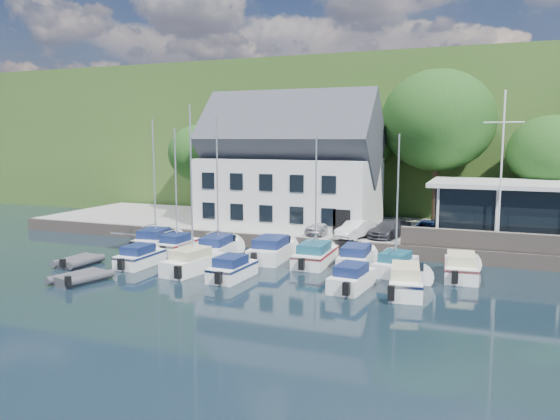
# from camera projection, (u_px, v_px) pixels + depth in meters

# --- Properties ---
(ground) EXTENTS (180.00, 180.00, 0.00)m
(ground) POSITION_uv_depth(u_px,v_px,m) (306.00, 298.00, 28.03)
(ground) COLOR black
(ground) RESTS_ON ground
(quay) EXTENTS (60.00, 13.00, 1.00)m
(quay) POSITION_uv_depth(u_px,v_px,m) (376.00, 234.00, 44.11)
(quay) COLOR #989893
(quay) RESTS_ON ground
(quay_face) EXTENTS (60.00, 0.30, 1.00)m
(quay_face) POSITION_uv_depth(u_px,v_px,m) (357.00, 249.00, 38.11)
(quay_face) COLOR #6B5F56
(quay_face) RESTS_ON ground
(hillside) EXTENTS (160.00, 75.00, 16.00)m
(hillside) POSITION_uv_depth(u_px,v_px,m) (436.00, 139.00, 84.16)
(hillside) COLOR #33501E
(hillside) RESTS_ON ground
(field_patch) EXTENTS (50.00, 30.00, 0.30)m
(field_patch) POSITION_uv_depth(u_px,v_px,m) (494.00, 88.00, 87.56)
(field_patch) COLOR #4E5D2E
(field_patch) RESTS_ON hillside
(harbor_building) EXTENTS (14.40, 8.20, 8.70)m
(harbor_building) POSITION_uv_depth(u_px,v_px,m) (290.00, 172.00, 45.09)
(harbor_building) COLOR silver
(harbor_building) RESTS_ON quay
(club_pavilion) EXTENTS (13.20, 7.20, 4.10)m
(club_pavilion) POSITION_uv_depth(u_px,v_px,m) (527.00, 211.00, 38.39)
(club_pavilion) COLOR black
(club_pavilion) RESTS_ON quay
(seawall) EXTENTS (18.00, 0.50, 1.20)m
(seawall) POSITION_uv_depth(u_px,v_px,m) (547.00, 244.00, 33.98)
(seawall) COLOR #6B5F56
(seawall) RESTS_ON quay
(gangway) EXTENTS (1.20, 6.00, 1.40)m
(gangway) POSITION_uv_depth(u_px,v_px,m) (142.00, 244.00, 42.33)
(gangway) COLOR silver
(gangway) RESTS_ON ground
(car_silver) EXTENTS (2.25, 3.86, 1.23)m
(car_silver) POSITION_uv_depth(u_px,v_px,m) (323.00, 226.00, 40.99)
(car_silver) COLOR #AEAFB3
(car_silver) RESTS_ON quay
(car_white) EXTENTS (2.45, 4.11, 1.28)m
(car_white) POSITION_uv_depth(u_px,v_px,m) (356.00, 229.00, 39.41)
(car_white) COLOR silver
(car_white) RESTS_ON quay
(car_dgrey) EXTENTS (3.07, 4.66, 1.25)m
(car_dgrey) POSITION_uv_depth(u_px,v_px,m) (390.00, 229.00, 39.73)
(car_dgrey) COLOR #313136
(car_dgrey) RESTS_ON quay
(car_blue) EXTENTS (2.09, 4.21, 1.38)m
(car_blue) POSITION_uv_depth(u_px,v_px,m) (427.00, 229.00, 38.99)
(car_blue) COLOR navy
(car_blue) RESTS_ON quay
(flagpole) EXTENTS (2.45, 0.20, 10.22)m
(flagpole) POSITION_uv_depth(u_px,v_px,m) (501.00, 170.00, 35.35)
(flagpole) COLOR silver
(flagpole) RESTS_ON quay
(tree_0) EXTENTS (6.21, 6.21, 8.48)m
(tree_0) POSITION_uv_depth(u_px,v_px,m) (200.00, 168.00, 53.57)
(tree_0) COLOR #11330F
(tree_0) RESTS_ON quay
(tree_1) EXTENTS (7.13, 7.13, 9.74)m
(tree_1) POSITION_uv_depth(u_px,v_px,m) (269.00, 162.00, 52.17)
(tree_1) COLOR #11330F
(tree_1) RESTS_ON quay
(tree_2) EXTENTS (7.83, 7.83, 10.70)m
(tree_2) POSITION_uv_depth(u_px,v_px,m) (351.00, 158.00, 48.97)
(tree_2) COLOR #11330F
(tree_2) RESTS_ON quay
(tree_3) EXTENTS (9.40, 9.40, 12.85)m
(tree_3) POSITION_uv_depth(u_px,v_px,m) (437.00, 147.00, 45.64)
(tree_3) COLOR #11330F
(tree_3) RESTS_ON quay
(tree_4) EXTENTS (6.56, 6.56, 8.96)m
(tree_4) POSITION_uv_depth(u_px,v_px,m) (550.00, 173.00, 42.32)
(tree_4) COLOR #11330F
(tree_4) RESTS_ON quay
(boat_r1_0) EXTENTS (3.16, 6.43, 9.42)m
(boat_r1_0) POSITION_uv_depth(u_px,v_px,m) (154.00, 186.00, 39.83)
(boat_r1_0) COLOR white
(boat_r1_0) RESTS_ON ground
(boat_r1_1) EXTENTS (1.97, 5.17, 8.48)m
(boat_r1_1) POSITION_uv_depth(u_px,v_px,m) (176.00, 194.00, 38.59)
(boat_r1_1) COLOR white
(boat_r1_1) RESTS_ON ground
(boat_r1_2) EXTENTS (2.52, 6.87, 9.28)m
(boat_r1_2) POSITION_uv_depth(u_px,v_px,m) (217.00, 190.00, 37.16)
(boat_r1_2) COLOR white
(boat_r1_2) RESTS_ON ground
(boat_r1_3) EXTENTS (2.70, 7.21, 1.56)m
(boat_r1_3) POSITION_uv_depth(u_px,v_px,m) (272.00, 248.00, 37.00)
(boat_r1_3) COLOR white
(boat_r1_3) RESTS_ON ground
(boat_r1_4) EXTENTS (2.31, 6.73, 8.90)m
(boat_r1_4) POSITION_uv_depth(u_px,v_px,m) (316.00, 196.00, 35.07)
(boat_r1_4) COLOR white
(boat_r1_4) RESTS_ON ground
(boat_r1_5) EXTENTS (2.31, 6.30, 1.43)m
(boat_r1_5) POSITION_uv_depth(u_px,v_px,m) (357.00, 256.00, 34.82)
(boat_r1_5) COLOR white
(boat_r1_5) RESTS_ON ground
(boat_r1_6) EXTENTS (2.78, 5.72, 8.22)m
(boat_r1_6) POSITION_uv_depth(u_px,v_px,m) (397.00, 206.00, 32.75)
(boat_r1_6) COLOR white
(boat_r1_6) RESTS_ON ground
(boat_r1_7) EXTENTS (2.48, 6.11, 1.50)m
(boat_r1_7) POSITION_uv_depth(u_px,v_px,m) (461.00, 265.00, 32.12)
(boat_r1_7) COLOR white
(boat_r1_7) RESTS_ON ground
(boat_r2_0) EXTENTS (1.86, 5.11, 1.39)m
(boat_r2_0) POSITION_uv_depth(u_px,v_px,m) (140.00, 255.00, 35.10)
(boat_r2_0) COLOR white
(boat_r2_0) RESTS_ON ground
(boat_r2_1) EXTENTS (2.89, 6.47, 9.32)m
(boat_r2_1) POSITION_uv_depth(u_px,v_px,m) (192.00, 197.00, 32.93)
(boat_r2_1) COLOR white
(boat_r2_1) RESTS_ON ground
(boat_r2_2) EXTENTS (2.06, 5.14, 1.39)m
(boat_r2_2) POSITION_uv_depth(u_px,v_px,m) (232.00, 267.00, 31.88)
(boat_r2_2) COLOR white
(boat_r2_2) RESTS_ON ground
(boat_r2_3) EXTENTS (2.31, 5.49, 1.41)m
(boat_r2_3) POSITION_uv_depth(u_px,v_px,m) (352.00, 276.00, 29.79)
(boat_r2_3) COLOR white
(boat_r2_3) RESTS_ON ground
(boat_r2_4) EXTENTS (2.74, 6.52, 1.56)m
(boat_r2_4) POSITION_uv_depth(u_px,v_px,m) (406.00, 278.00, 29.00)
(boat_r2_4) COLOR white
(boat_r2_4) RESTS_ON ground
(dinghy_0) EXTENTS (2.00, 3.19, 0.72)m
(dinghy_0) POSITION_uv_depth(u_px,v_px,m) (79.00, 260.00, 35.23)
(dinghy_0) COLOR #39393E
(dinghy_0) RESTS_ON ground
(dinghy_1) EXTENTS (2.71, 3.58, 0.74)m
(dinghy_1) POSITION_uv_depth(u_px,v_px,m) (81.00, 276.00, 31.08)
(dinghy_1) COLOR #39393E
(dinghy_1) RESTS_ON ground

